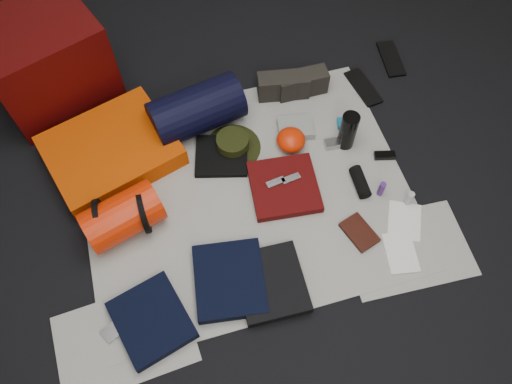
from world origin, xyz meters
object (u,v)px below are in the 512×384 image
object	(u,v)px
water_bottle	(348,131)
compact_camera	(333,144)
paperback_book	(359,232)
red_cabinet	(46,62)
sleeping_pad	(111,151)
stuff_sack	(123,216)
navy_duffel	(197,110)

from	to	relation	value
water_bottle	compact_camera	xyz separation A→B (m)	(-0.07, 0.00, -0.09)
compact_camera	paperback_book	size ratio (longest dim) A/B	0.51
red_cabinet	sleeping_pad	size ratio (longest dim) A/B	0.94
sleeping_pad	water_bottle	xyz separation A→B (m)	(1.19, -0.25, 0.06)
sleeping_pad	water_bottle	world-z (taller)	water_bottle
stuff_sack	paperback_book	xyz separation A→B (m)	(1.06, -0.35, -0.09)
compact_camera	paperback_book	distance (m)	0.52
sleeping_pad	compact_camera	world-z (taller)	sleeping_pad
stuff_sack	paperback_book	size ratio (longest dim) A/B	2.02
navy_duffel	water_bottle	distance (m)	0.79
red_cabinet	stuff_sack	xyz separation A→B (m)	(0.23, -0.94, -0.13)
navy_duffel	paperback_book	size ratio (longest dim) A/B	2.70
sleeping_pad	red_cabinet	bearing A→B (deg)	113.45
navy_duffel	stuff_sack	bearing A→B (deg)	-144.47
compact_camera	sleeping_pad	bearing A→B (deg)	170.38
water_bottle	navy_duffel	bearing A→B (deg)	154.96
water_bottle	compact_camera	size ratio (longest dim) A/B	2.51
navy_duffel	compact_camera	xyz separation A→B (m)	(0.65, -0.33, -0.11)
stuff_sack	navy_duffel	xyz separation A→B (m)	(0.47, 0.50, 0.02)
stuff_sack	navy_duffel	size ratio (longest dim) A/B	0.75
compact_camera	paperback_book	bearing A→B (deg)	-93.26
sleeping_pad	paperback_book	distance (m)	1.32
red_cabinet	navy_duffel	world-z (taller)	red_cabinet
stuff_sack	red_cabinet	bearing A→B (deg)	103.91
red_cabinet	compact_camera	bearing A→B (deg)	-50.32
stuff_sack	water_bottle	xyz separation A→B (m)	(1.19, 0.17, 0.01)
stuff_sack	water_bottle	distance (m)	1.20
stuff_sack	water_bottle	bearing A→B (deg)	8.00
sleeping_pad	paperback_book	size ratio (longest dim) A/B	3.50
sleeping_pad	navy_duffel	world-z (taller)	navy_duffel
navy_duffel	compact_camera	bearing A→B (deg)	-38.50
water_bottle	stuff_sack	bearing A→B (deg)	-172.00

